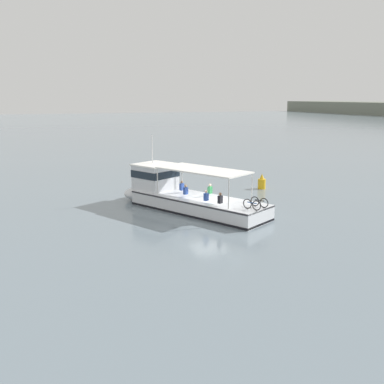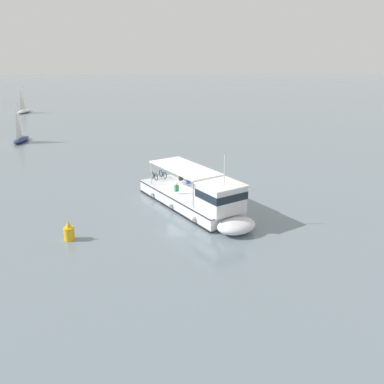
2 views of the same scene
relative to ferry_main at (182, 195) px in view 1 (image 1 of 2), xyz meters
The scene contains 3 objects.
ground_plane 2.92m from the ferry_main, 26.22° to the left, with size 400.00×400.00×0.00m, color slate.
ferry_main is the anchor object (origin of this frame).
channel_buoy 10.10m from the ferry_main, 114.97° to the left, with size 0.70×0.70×1.40m.
Camera 1 is at (27.73, -11.39, 8.23)m, focal length 40.76 mm.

